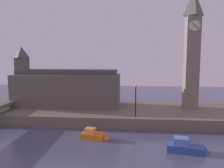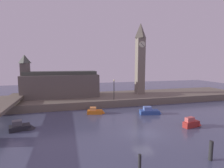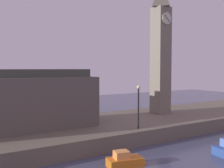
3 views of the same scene
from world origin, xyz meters
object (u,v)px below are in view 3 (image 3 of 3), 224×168
streetlamp (138,102)px  boat_patrol_orange (128,160)px  parliament_hall (4,101)px  clock_tower (161,44)px

streetlamp → boat_patrol_orange: bearing=-135.7°
parliament_hall → boat_patrol_orange: parliament_hall is taller
parliament_hall → streetlamp: bearing=-28.9°
parliament_hall → boat_patrol_orange: (6.74, -10.79, -3.98)m
clock_tower → parliament_hall: 20.87m
clock_tower → streetlamp: bearing=-144.8°
parliament_hall → clock_tower: bearing=-0.7°
clock_tower → boat_patrol_orange: clock_tower is taller
streetlamp → boat_patrol_orange: 7.47m
parliament_hall → streetlamp: 12.98m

